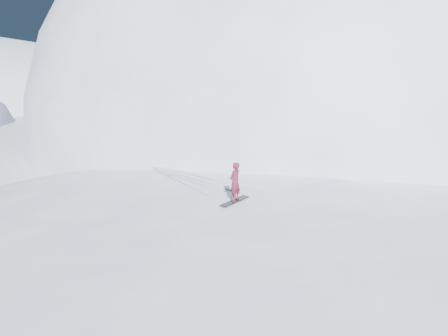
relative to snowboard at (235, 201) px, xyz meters
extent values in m
plane|color=white|center=(-0.22, -1.06, -2.41)|extent=(400.00, 400.00, 0.00)
ellipsoid|color=white|center=(0.78, 1.94, -2.41)|extent=(36.00, 28.00, 4.80)
ellipsoid|color=white|center=(21.78, 24.94, -2.41)|extent=(60.00, 56.00, 56.00)
ellipsoid|color=white|center=(9.78, 18.94, -2.41)|extent=(28.00, 24.00, 18.00)
ellipsoid|color=white|center=(-4.22, -3.06, -2.41)|extent=(6.00, 5.40, 0.80)
ellipsoid|color=white|center=(4.78, -4.06, -2.41)|extent=(5.00, 4.50, 0.70)
ellipsoid|color=white|center=(-2.22, 4.94, -2.41)|extent=(7.00, 6.30, 1.00)
ellipsoid|color=white|center=(6.78, 2.94, -2.41)|extent=(4.00, 3.60, 0.60)
cube|color=black|center=(0.00, 0.00, 0.00)|extent=(1.55, 1.04, 0.03)
imported|color=maroon|center=(0.00, 0.00, 0.76)|extent=(0.65, 0.58, 1.50)
cube|color=silver|center=(-1.01, 4.03, 0.01)|extent=(0.79, 5.96, 0.04)
cube|color=silver|center=(-0.62, 4.03, 0.01)|extent=(1.60, 5.81, 0.04)
cube|color=silver|center=(-0.28, 4.03, 0.01)|extent=(1.78, 5.76, 0.04)
cube|color=silver|center=(0.25, 4.03, 0.01)|extent=(2.14, 5.65, 0.04)
camera|label=1|loc=(-6.50, -13.14, 4.68)|focal=32.00mm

